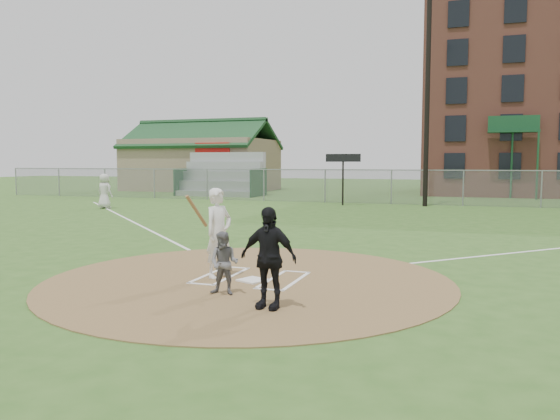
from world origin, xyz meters
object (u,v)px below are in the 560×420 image
(catcher, at_px, (224,263))
(umpire, at_px, (268,258))
(home_plate, at_px, (253,280))
(batter_at_plate, at_px, (218,233))
(ondeck_player, at_px, (105,191))

(catcher, xyz_separation_m, umpire, (1.09, -0.61, 0.27))
(home_plate, relative_size, batter_at_plate, 0.26)
(home_plate, relative_size, umpire, 0.29)
(home_plate, bearing_deg, catcher, -92.80)
(catcher, bearing_deg, umpire, -33.08)
(catcher, height_order, umpire, umpire)
(catcher, bearing_deg, ondeck_player, 128.89)
(home_plate, bearing_deg, umpire, -60.93)
(ondeck_player, distance_m, batter_at_plate, 19.25)
(home_plate, xyz_separation_m, batter_at_plate, (-0.82, 0.11, 0.93))
(umpire, distance_m, batter_at_plate, 2.69)
(home_plate, xyz_separation_m, umpire, (1.03, -1.85, 0.83))
(home_plate, bearing_deg, batter_at_plate, 172.17)
(catcher, distance_m, ondeck_player, 20.75)
(umpire, relative_size, batter_at_plate, 0.90)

